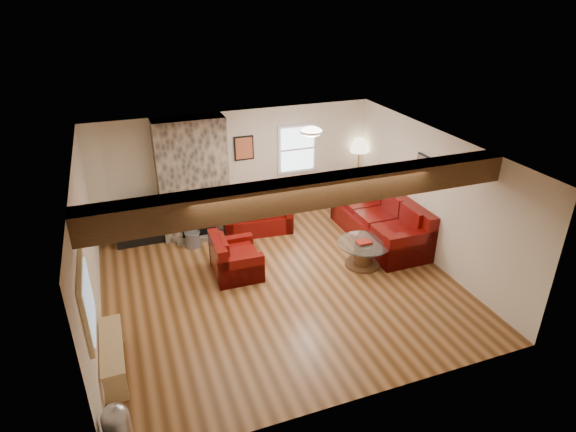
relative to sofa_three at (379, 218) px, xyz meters
name	(u,v)px	position (x,y,z in m)	size (l,w,h in m)	color
room	(281,223)	(-2.48, -0.95, 0.77)	(8.00, 8.00, 8.00)	#5B3618
oak_beam	(312,192)	(-2.48, -2.20, 1.83)	(6.00, 0.36, 0.38)	#372310
chimney_breast	(193,180)	(-3.48, 1.54, 0.74)	(1.40, 0.67, 2.50)	#332E28
back_window	(297,149)	(-1.13, 1.76, 1.07)	(0.90, 0.08, 1.10)	white
hatch_window	(87,301)	(-5.44, -2.45, 0.97)	(0.08, 1.00, 0.90)	tan
ceiling_dome	(311,133)	(-1.58, -0.05, 1.96)	(0.40, 0.40, 0.18)	white
artwork_back	(244,148)	(-2.33, 1.76, 1.22)	(0.42, 0.06, 0.52)	black
artwork_right	(426,167)	(0.48, -0.65, 1.27)	(0.06, 0.55, 0.42)	black
sofa_three	(379,218)	(0.00, 0.00, 0.00)	(2.46, 1.03, 0.95)	#490705
loveseat	(256,213)	(-2.25, 1.28, -0.09)	(1.44, 0.83, 0.77)	#490705
armchair_red	(236,255)	(-3.10, -0.26, -0.10)	(0.93, 0.82, 0.76)	#490705
coffee_table	(363,254)	(-0.80, -0.81, -0.24)	(0.98, 0.98, 0.51)	#4C2B18
tv_cabinet	(140,231)	(-4.64, 1.58, -0.23)	(0.97, 0.39, 0.48)	black
television	(137,211)	(-4.64, 1.58, 0.24)	(0.80, 0.10, 0.46)	black
floor_lamp	(359,149)	(0.32, 1.60, 0.96)	(0.43, 0.43, 1.68)	tan
pine_bench	(114,357)	(-5.31, -2.08, -0.24)	(0.30, 1.27, 0.48)	tan
pedal_bin	(118,432)	(-5.30, -3.50, -0.10)	(0.30, 0.30, 0.76)	#B3B2B8
coal_bucket	(193,239)	(-3.67, 1.05, -0.32)	(0.34, 0.34, 0.32)	slate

